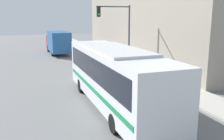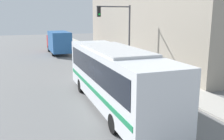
{
  "view_description": "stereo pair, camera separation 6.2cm",
  "coord_description": "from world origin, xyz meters",
  "px_view_note": "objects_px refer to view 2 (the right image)",
  "views": [
    {
      "loc": [
        -4.71,
        -11.86,
        5.11
      ],
      "look_at": [
        1.23,
        3.7,
        1.47
      ],
      "focal_mm": 40.0,
      "sensor_mm": 36.0,
      "label": 1
    },
    {
      "loc": [
        -4.66,
        -11.88,
        5.11
      ],
      "look_at": [
        1.23,
        3.7,
        1.47
      ],
      "focal_mm": 40.0,
      "sensor_mm": 36.0,
      "label": 2
    }
  ],
  "objects_px": {
    "city_bus": "(114,74)",
    "fire_hydrant": "(173,85)",
    "delivery_truck": "(58,42)",
    "traffic_light_pole": "(119,26)",
    "pedestrian_near_corner": "(142,61)",
    "parking_meter": "(132,61)"
  },
  "relations": [
    {
      "from": "traffic_light_pole",
      "to": "pedestrian_near_corner",
      "type": "distance_m",
      "value": 3.82
    },
    {
      "from": "city_bus",
      "to": "pedestrian_near_corner",
      "type": "height_order",
      "value": "city_bus"
    },
    {
      "from": "delivery_truck",
      "to": "pedestrian_near_corner",
      "type": "distance_m",
      "value": 15.18
    },
    {
      "from": "city_bus",
      "to": "traffic_light_pole",
      "type": "relative_size",
      "value": 1.87
    },
    {
      "from": "city_bus",
      "to": "delivery_truck",
      "type": "distance_m",
      "value": 21.63
    },
    {
      "from": "city_bus",
      "to": "pedestrian_near_corner",
      "type": "xyz_separation_m",
      "value": [
        5.61,
        7.43,
        -0.86
      ]
    },
    {
      "from": "delivery_truck",
      "to": "traffic_light_pole",
      "type": "relative_size",
      "value": 1.24
    },
    {
      "from": "city_bus",
      "to": "fire_hydrant",
      "type": "distance_m",
      "value": 5.26
    },
    {
      "from": "fire_hydrant",
      "to": "parking_meter",
      "type": "distance_m",
      "value": 6.7
    },
    {
      "from": "city_bus",
      "to": "delivery_truck",
      "type": "height_order",
      "value": "city_bus"
    },
    {
      "from": "city_bus",
      "to": "pedestrian_near_corner",
      "type": "relative_size",
      "value": 5.97
    },
    {
      "from": "city_bus",
      "to": "parking_meter",
      "type": "relative_size",
      "value": 8.25
    },
    {
      "from": "city_bus",
      "to": "fire_hydrant",
      "type": "height_order",
      "value": "city_bus"
    },
    {
      "from": "fire_hydrant",
      "to": "traffic_light_pole",
      "type": "relative_size",
      "value": 0.12
    },
    {
      "from": "delivery_truck",
      "to": "fire_hydrant",
      "type": "height_order",
      "value": "delivery_truck"
    },
    {
      "from": "parking_meter",
      "to": "pedestrian_near_corner",
      "type": "bearing_deg",
      "value": -39.49
    },
    {
      "from": "delivery_truck",
      "to": "city_bus",
      "type": "bearing_deg",
      "value": -90.71
    },
    {
      "from": "fire_hydrant",
      "to": "pedestrian_near_corner",
      "type": "height_order",
      "value": "pedestrian_near_corner"
    },
    {
      "from": "fire_hydrant",
      "to": "pedestrian_near_corner",
      "type": "distance_m",
      "value": 6.14
    },
    {
      "from": "pedestrian_near_corner",
      "to": "traffic_light_pole",
      "type": "bearing_deg",
      "value": 136.15
    },
    {
      "from": "traffic_light_pole",
      "to": "pedestrian_near_corner",
      "type": "xyz_separation_m",
      "value": [
        1.64,
        -1.58,
        -3.07
      ]
    },
    {
      "from": "delivery_truck",
      "to": "parking_meter",
      "type": "relative_size",
      "value": 5.46
    }
  ]
}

